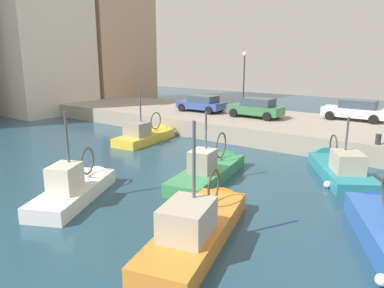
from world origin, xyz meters
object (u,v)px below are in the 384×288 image
(parked_car_green, at_px, (256,108))
(mooring_bollard_mid, at_px, (378,139))
(parked_car_blue, at_px, (202,103))
(fishing_boat_yellow, at_px, (148,138))
(fishing_boat_white, at_px, (78,193))
(parked_car_white, at_px, (355,110))
(fishing_boat_green, at_px, (211,175))
(fishing_boat_orange, at_px, (200,231))
(fishing_boat_teal, at_px, (338,172))
(quay_streetlamp, at_px, (244,72))

(parked_car_green, height_order, mooring_bollard_mid, parked_car_green)
(parked_car_blue, bearing_deg, fishing_boat_yellow, -178.83)
(fishing_boat_white, bearing_deg, fishing_boat_yellow, 27.22)
(fishing_boat_white, bearing_deg, parked_car_green, -0.32)
(parked_car_white, bearing_deg, fishing_boat_white, 161.57)
(fishing_boat_green, height_order, parked_car_white, fishing_boat_green)
(fishing_boat_orange, bearing_deg, parked_car_white, -0.85)
(fishing_boat_teal, relative_size, parked_car_white, 1.41)
(fishing_boat_green, bearing_deg, mooring_bollard_mid, -41.96)
(parked_car_green, distance_m, parked_car_blue, 4.97)
(fishing_boat_green, distance_m, fishing_boat_yellow, 8.76)
(fishing_boat_green, bearing_deg, fishing_boat_white, 149.83)
(fishing_boat_white, height_order, fishing_boat_yellow, fishing_boat_white)
(quay_streetlamp, bearing_deg, parked_car_blue, 121.40)
(fishing_boat_orange, distance_m, fishing_boat_green, 5.91)
(fishing_boat_yellow, distance_m, parked_car_blue, 6.89)
(fishing_boat_teal, xyz_separation_m, fishing_boat_white, (-9.39, 7.90, 0.01))
(fishing_boat_orange, distance_m, fishing_boat_white, 6.07)
(fishing_boat_white, height_order, quay_streetlamp, quay_streetlamp)
(fishing_boat_green, bearing_deg, fishing_boat_orange, -149.85)
(quay_streetlamp, bearing_deg, parked_car_white, -80.49)
(fishing_boat_yellow, height_order, parked_car_white, fishing_boat_yellow)
(fishing_boat_teal, distance_m, mooring_bollard_mid, 3.19)
(mooring_bollard_mid, bearing_deg, fishing_boat_teal, 155.27)
(fishing_boat_white, relative_size, parked_car_white, 1.34)
(fishing_boat_teal, height_order, fishing_boat_yellow, fishing_boat_yellow)
(fishing_boat_teal, height_order, fishing_boat_white, fishing_boat_white)
(fishing_boat_orange, height_order, parked_car_white, fishing_boat_orange)
(fishing_boat_green, distance_m, fishing_boat_teal, 6.28)
(parked_car_white, height_order, quay_streetlamp, quay_streetlamp)
(parked_car_white, height_order, mooring_bollard_mid, parked_car_white)
(fishing_boat_orange, relative_size, fishing_boat_teal, 1.16)
(fishing_boat_white, relative_size, mooring_bollard_mid, 10.43)
(parked_car_white, xyz_separation_m, mooring_bollard_mid, (-7.05, -2.76, -0.48))
(fishing_boat_teal, xyz_separation_m, mooring_bollard_mid, (2.63, -1.21, 1.34))
(parked_car_blue, bearing_deg, fishing_boat_orange, -145.04)
(quay_streetlamp, bearing_deg, fishing_boat_yellow, 161.82)
(fishing_boat_orange, height_order, fishing_boat_green, fishing_boat_orange)
(fishing_boat_orange, distance_m, quay_streetlamp, 19.68)
(fishing_boat_yellow, relative_size, parked_car_white, 1.37)
(parked_car_blue, bearing_deg, fishing_boat_green, -142.89)
(fishing_boat_teal, bearing_deg, quay_streetlamp, 50.02)
(fishing_boat_green, relative_size, quay_streetlamp, 1.40)
(fishing_boat_teal, distance_m, quay_streetlamp, 13.59)
(quay_streetlamp, bearing_deg, fishing_boat_orange, -155.23)
(fishing_boat_white, xyz_separation_m, parked_car_blue, (15.89, 4.89, 1.74))
(fishing_boat_green, bearing_deg, parked_car_white, -13.32)
(fishing_boat_teal, distance_m, parked_car_green, 10.33)
(fishing_boat_green, height_order, quay_streetlamp, quay_streetlamp)
(parked_car_green, bearing_deg, quay_streetlamp, 49.44)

